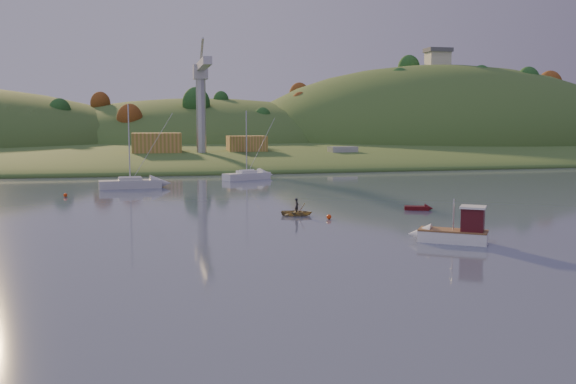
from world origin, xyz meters
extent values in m
plane|color=#373C5B|center=(0.00, 0.00, 0.00)|extent=(500.00, 500.00, 0.00)
cube|color=#314B1E|center=(0.00, 230.00, 0.00)|extent=(620.00, 220.00, 1.50)
ellipsoid|color=#314B1E|center=(0.00, 165.00, 0.00)|extent=(640.00, 150.00, 7.00)
ellipsoid|color=#314B1E|center=(10.00, 210.00, 0.00)|extent=(140.00, 120.00, 36.00)
ellipsoid|color=#314B1E|center=(95.00, 195.00, 0.00)|extent=(150.00, 130.00, 60.00)
cube|color=beige|center=(95.00, 195.00, 32.50)|extent=(8.00, 6.00, 5.00)
cube|color=#595960|center=(95.00, 195.00, 35.70)|extent=(9.00, 7.00, 1.50)
cube|color=slate|center=(5.00, 122.00, 1.20)|extent=(42.00, 16.00, 2.40)
cube|color=olive|center=(-8.00, 123.00, 4.80)|extent=(11.00, 8.00, 4.80)
cube|color=olive|center=(13.00, 124.00, 4.40)|extent=(9.00, 7.00, 4.00)
cylinder|color=#B7B7BC|center=(2.00, 120.00, 11.40)|extent=(2.20, 2.20, 18.00)
cube|color=#B7B7BC|center=(2.00, 120.00, 20.90)|extent=(3.20, 3.20, 3.20)
cube|color=#B7B7BC|center=(2.00, 111.00, 21.90)|extent=(1.80, 18.00, 1.60)
cube|color=#B7B7BC|center=(2.00, 125.00, 21.90)|extent=(1.80, 10.00, 1.60)
cube|color=white|center=(14.44, 20.79, 0.50)|extent=(5.69, 4.69, 0.99)
cone|color=white|center=(12.14, 22.31, 0.50)|extent=(2.70, 2.72, 1.98)
cube|color=brown|center=(14.44, 20.79, 1.01)|extent=(5.72, 4.73, 0.13)
cube|color=#481016|center=(15.72, 19.94, 1.98)|extent=(2.38, 2.35, 1.98)
cube|color=white|center=(15.72, 19.94, 3.03)|extent=(2.69, 2.66, 0.17)
cylinder|color=silver|center=(14.44, 20.79, 2.31)|extent=(0.10, 0.10, 2.64)
cube|color=silver|center=(-12.66, 70.28, 0.61)|extent=(9.18, 3.63, 1.23)
cube|color=silver|center=(-12.66, 70.28, 1.28)|extent=(3.55, 2.36, 0.78)
cylinder|color=silver|center=(-12.66, 70.28, 6.82)|extent=(0.18, 0.18, 11.18)
cylinder|color=silver|center=(-12.66, 70.28, 1.53)|extent=(3.57, 0.50, 0.12)
cylinder|color=silver|center=(-12.66, 70.28, 1.63)|extent=(3.15, 0.69, 0.36)
cube|color=white|center=(6.38, 80.63, 0.58)|extent=(8.64, 6.03, 1.16)
cube|color=white|center=(6.38, 80.63, 1.21)|extent=(3.67, 3.11, 0.74)
cylinder|color=silver|center=(6.38, 80.63, 6.41)|extent=(0.18, 0.18, 10.51)
cylinder|color=silver|center=(6.38, 80.63, 1.46)|extent=(3.06, 1.62, 0.12)
cylinder|color=white|center=(6.38, 80.63, 1.56)|extent=(2.79, 1.64, 0.36)
imported|color=#9E8B57|center=(5.30, 38.29, 0.34)|extent=(3.93, 3.38, 0.69)
imported|color=black|center=(5.30, 38.29, 0.80)|extent=(0.56, 0.68, 1.59)
cube|color=#4F0B0E|center=(19.43, 39.52, 0.22)|extent=(2.90, 1.97, 0.45)
cone|color=#4F0B0E|center=(20.69, 39.04, 0.22)|extent=(1.27, 1.34, 1.08)
cube|color=slate|center=(35.00, 118.00, 0.98)|extent=(15.83, 7.51, 1.96)
cube|color=#B7B7BC|center=(35.00, 118.00, 2.61)|extent=(6.92, 4.14, 2.61)
sphere|color=#E53C0C|center=(7.91, 35.06, 0.25)|extent=(0.50, 0.50, 0.50)
sphere|color=#E53C0C|center=(-20.75, 60.96, 0.25)|extent=(0.50, 0.50, 0.50)
camera|label=1|loc=(-9.96, -27.18, 10.01)|focal=40.00mm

